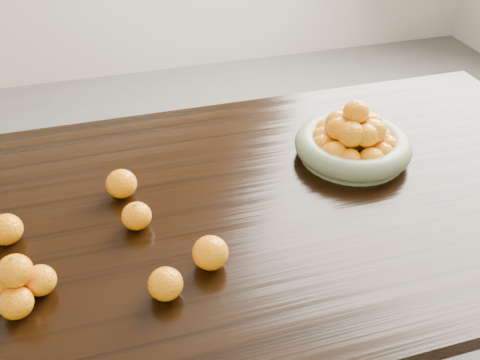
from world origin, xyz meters
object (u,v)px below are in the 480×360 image
object	(u,v)px
dining_table	(230,232)
loose_orange_0	(137,216)
fruit_bowl	(353,141)
orange_pyramid	(19,284)

from	to	relation	value
dining_table	loose_orange_0	size ratio (longest dim) A/B	29.78
fruit_bowl	orange_pyramid	world-z (taller)	fruit_bowl
dining_table	loose_orange_0	xyz separation A→B (m)	(-0.22, -0.02, 0.12)
loose_orange_0	fruit_bowl	bearing A→B (deg)	12.44
fruit_bowl	loose_orange_0	bearing A→B (deg)	-167.56
orange_pyramid	loose_orange_0	world-z (taller)	orange_pyramid
dining_table	orange_pyramid	xyz separation A→B (m)	(-0.46, -0.17, 0.13)
orange_pyramid	fruit_bowl	bearing A→B (deg)	18.84
dining_table	loose_orange_0	distance (m)	0.25
fruit_bowl	orange_pyramid	size ratio (longest dim) A/B	2.47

